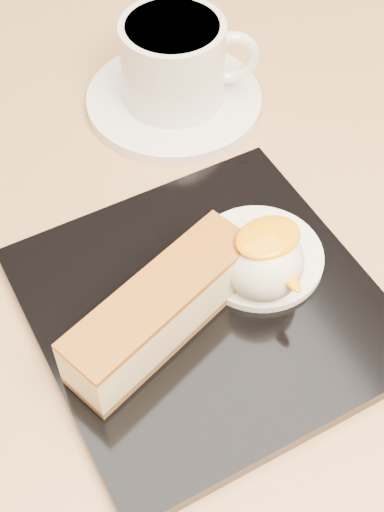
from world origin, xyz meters
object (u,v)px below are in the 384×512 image
dessert_plate (206,307)px  cheesecake (161,310)px  ice_cream_scoop (264,262)px  saucer (174,100)px  coffee_cup (176,60)px  table (180,340)px

dessert_plate → cheesecake: bearing=-171.9°
dessert_plate → ice_cream_scoop: ice_cream_scoop is taller
ice_cream_scoop → saucer: ice_cream_scoop is taller
ice_cream_scoop → saucer: (0.04, 0.21, -0.03)m
dessert_plate → coffee_cup: coffee_cup is taller
saucer → coffee_cup: (0.00, -0.00, 0.04)m
dessert_plate → table: bearing=78.6°
table → cheesecake: bearing=-122.6°
table → saucer: (0.06, 0.13, 0.16)m
table → cheesecake: 0.21m
ice_cream_scoop → coffee_cup: bearing=79.1°
cheesecake → coffee_cup: size_ratio=1.28×
table → cheesecake: size_ratio=5.59×
table → cheesecake: (-0.05, -0.08, 0.19)m
ice_cream_scoop → coffee_cup: size_ratio=0.47×
ice_cream_scoop → coffee_cup: 0.21m
table → dessert_plate: dessert_plate is taller
table → dessert_plate: bearing=-101.4°
cheesecake → coffee_cup: (0.11, 0.21, 0.01)m
coffee_cup → dessert_plate: bearing=-90.6°
table → ice_cream_scoop: size_ratio=15.20×
coffee_cup → table: bearing=-95.8°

